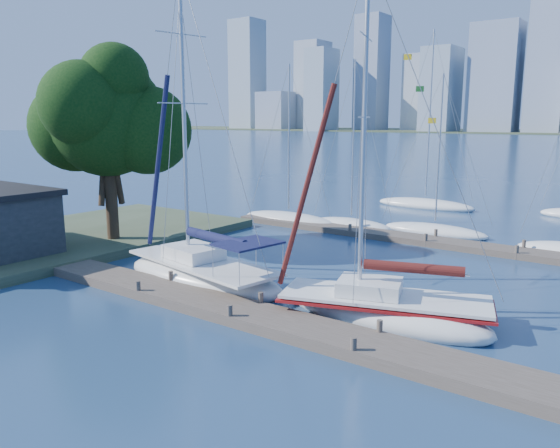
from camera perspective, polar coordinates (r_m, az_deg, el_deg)
The scene contains 11 objects.
ground at distance 20.67m, azimuth -3.57°, elevation -9.87°, with size 700.00×700.00×0.00m, color navy.
near_dock at distance 20.60m, azimuth -3.58°, elevation -9.35°, with size 26.00×2.00×0.40m, color #473E34.
far_dock at distance 33.32m, azimuth 17.07°, elevation -1.97°, with size 30.00×1.80×0.36m, color #473E34.
shore at distance 35.10m, azimuth -22.16°, elevation -1.54°, with size 12.00×22.00×0.50m, color #38472D.
tree at distance 32.47m, azimuth -17.67°, elevation 10.78°, with size 8.78×7.99×11.32m.
sailboat_navy at distance 24.82m, azimuth -8.17°, elevation -3.76°, with size 9.26×4.39×14.33m.
sailboat_maroon at distance 20.54m, azimuth 10.85°, elevation -7.08°, with size 8.52×5.03×13.23m.
bg_boat_0 at distance 39.26m, azimuth 0.92°, elevation 0.52°, with size 7.85×3.20×11.38m.
bg_boat_1 at distance 37.63m, azimuth 7.46°, elevation -0.05°, with size 5.94×2.02×11.43m.
bg_boat_2 at distance 36.72m, azimuth 15.88°, elevation -0.68°, with size 7.16×3.49×10.39m.
bg_boat_6 at distance 47.53m, azimuth 14.94°, elevation 2.01°, with size 8.61×3.52×14.71m.
Camera 1 is at (12.39, -14.84, 7.33)m, focal length 35.00 mm.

